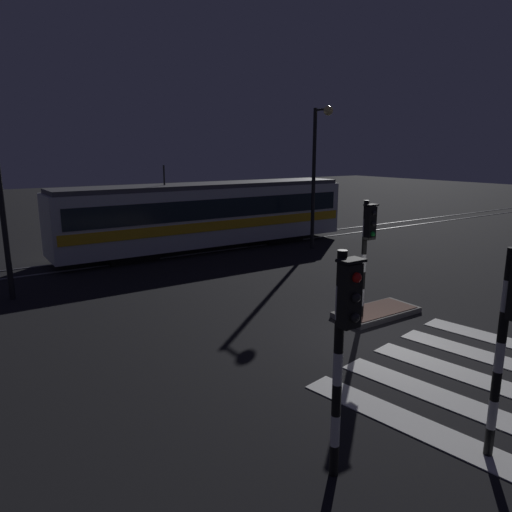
% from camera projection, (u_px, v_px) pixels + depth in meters
% --- Properties ---
extents(ground_plane, '(120.00, 120.00, 0.00)m').
position_uv_depth(ground_plane, '(383.00, 341.00, 12.13)').
color(ground_plane, black).
extents(rail_near, '(80.00, 0.12, 0.03)m').
position_uv_depth(rail_near, '(183.00, 255.00, 21.93)').
color(rail_near, '#59595E').
rests_on(rail_near, ground).
extents(rail_far, '(80.00, 0.12, 0.03)m').
position_uv_depth(rail_far, '(170.00, 250.00, 23.09)').
color(rail_far, '#59595E').
rests_on(rail_far, ground).
extents(crosswalk_zebra, '(6.52, 5.18, 0.02)m').
position_uv_depth(crosswalk_zebra, '(466.00, 375.00, 10.23)').
color(crosswalk_zebra, silver).
rests_on(crosswalk_zebra, ground).
extents(traffic_island, '(2.61, 1.23, 0.18)m').
position_uv_depth(traffic_island, '(376.00, 312.00, 14.01)').
color(traffic_island, slate).
rests_on(traffic_island, ground).
extents(traffic_light_median_centre, '(0.36, 0.42, 3.48)m').
position_uv_depth(traffic_light_median_centre, '(367.00, 244.00, 12.87)').
color(traffic_light_median_centre, black).
rests_on(traffic_light_median_centre, ground).
extents(traffic_light_kerb_mid_left, '(0.36, 0.42, 3.42)m').
position_uv_depth(traffic_light_kerb_mid_left, '(509.00, 325.00, 7.00)').
color(traffic_light_kerb_mid_left, black).
rests_on(traffic_light_kerb_mid_left, ground).
extents(traffic_light_corner_near_left, '(0.36, 0.42, 3.47)m').
position_uv_depth(traffic_light_corner_near_left, '(344.00, 334.00, 6.55)').
color(traffic_light_corner_near_left, black).
rests_on(traffic_light_corner_near_left, ground).
extents(street_lamp_trackside_right, '(0.44, 1.21, 6.81)m').
position_uv_depth(street_lamp_trackside_right, '(318.00, 160.00, 22.50)').
color(street_lamp_trackside_right, black).
rests_on(street_lamp_trackside_right, ground).
extents(tram, '(15.09, 2.58, 4.15)m').
position_uv_depth(tram, '(208.00, 214.00, 23.09)').
color(tram, silver).
rests_on(tram, ground).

